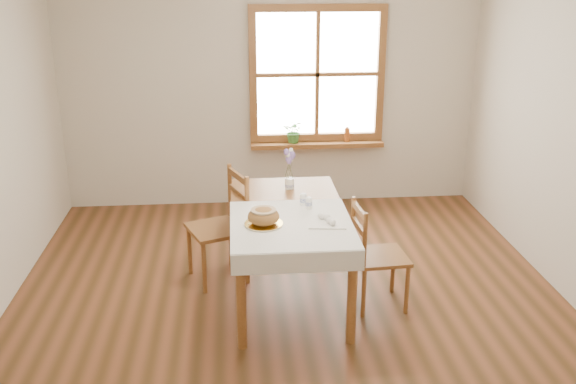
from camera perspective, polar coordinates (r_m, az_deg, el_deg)
name	(u,v)px	position (r m, az deg, el deg)	size (l,w,h in m)	color
ground	(291,313)	(5.11, 0.29, -10.69)	(5.00, 5.00, 0.00)	brown
room_walls	(292,97)	(4.49, 0.33, 8.41)	(4.60, 5.10, 2.65)	beige
window	(317,74)	(7.01, 2.61, 10.41)	(1.46, 0.08, 1.46)	brown
window_sill	(317,144)	(7.11, 2.59, 4.26)	(1.46, 0.20, 0.05)	brown
dining_table	(288,220)	(5.08, 0.00, -2.49)	(0.90, 1.60, 0.75)	brown
table_linen	(291,224)	(4.77, 0.31, -2.88)	(0.91, 0.99, 0.01)	white
chair_left	(217,227)	(5.45, -6.34, -3.13)	(0.45, 0.47, 0.96)	brown
chair_right	(380,255)	(5.09, 8.20, -5.56)	(0.40, 0.42, 0.86)	brown
bread_plate	(264,224)	(4.74, -2.18, -2.87)	(0.28, 0.28, 0.01)	white
bread_loaf	(263,215)	(4.71, -2.19, -2.06)	(0.24, 0.24, 0.13)	olive
egg_napkin	(327,223)	(4.77, 3.49, -2.75)	(0.28, 0.23, 0.01)	white
eggs	(327,219)	(4.76, 3.50, -2.41)	(0.21, 0.19, 0.05)	white
salt_shaker	(303,199)	(5.11, 1.37, -0.63)	(0.05, 0.05, 0.10)	white
pepper_shaker	(309,203)	(5.04, 1.86, -0.94)	(0.05, 0.05, 0.10)	white
flower_vase	(290,184)	(5.49, 0.14, 0.70)	(0.08, 0.08, 0.09)	white
lavender_bouquet	(290,164)	(5.44, 0.15, 2.52)	(0.15, 0.15, 0.27)	#785DA5
potted_plant	(294,134)	(7.05, 0.56, 5.18)	(0.23, 0.25, 0.20)	#346A2A
amber_bottle	(347,134)	(7.13, 5.27, 5.15)	(0.06, 0.06, 0.17)	#9D4F1D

